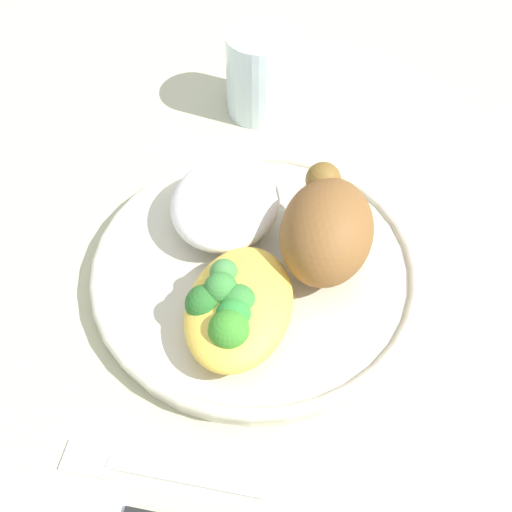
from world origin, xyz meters
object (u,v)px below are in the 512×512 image
object	(u,v)px
rice_pile	(225,203)
water_glass	(260,73)
mac_cheese_with_broccoli	(232,306)
roasted_chicken	(326,229)
plate	(256,271)
fork	(149,470)

from	to	relation	value
rice_pile	water_glass	distance (m)	0.17
mac_cheese_with_broccoli	roasted_chicken	bearing A→B (deg)	-36.62
roasted_chicken	plate	bearing A→B (deg)	109.35
roasted_chicken	mac_cheese_with_broccoli	xyz separation A→B (m)	(-0.08, 0.06, -0.02)
plate	rice_pile	size ratio (longest dim) A/B	2.61
roasted_chicken	water_glass	xyz separation A→B (m)	(0.19, 0.10, -0.01)
mac_cheese_with_broccoli	water_glass	world-z (taller)	water_glass
roasted_chicken	rice_pile	bearing A→B (deg)	75.19
rice_pile	mac_cheese_with_broccoli	distance (m)	0.10
roasted_chicken	rice_pile	distance (m)	0.09
rice_pile	fork	distance (m)	0.22
plate	water_glass	world-z (taller)	water_glass
fork	water_glass	bearing A→B (deg)	1.93
roasted_chicken	rice_pile	world-z (taller)	roasted_chicken
roasted_chicken	fork	world-z (taller)	roasted_chicken
fork	water_glass	size ratio (longest dim) A/B	1.62
rice_pile	mac_cheese_with_broccoli	bearing A→B (deg)	-162.29
water_glass	roasted_chicken	bearing A→B (deg)	-153.21
rice_pile	water_glass	bearing A→B (deg)	3.50
fork	roasted_chicken	bearing A→B (deg)	-23.59
fork	plate	bearing A→B (deg)	-10.67
fork	water_glass	distance (m)	0.39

